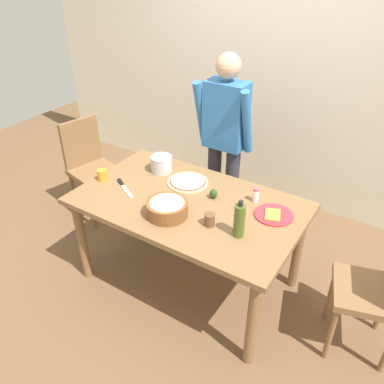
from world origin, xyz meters
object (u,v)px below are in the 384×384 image
at_px(dining_table, 188,212).
at_px(person_cook, 225,137).
at_px(salt_shaker, 256,195).
at_px(chef_knife, 123,186).
at_px(pizza_raw_on_board, 188,182).
at_px(cup_orange, 102,175).
at_px(avocado, 213,194).
at_px(plate_with_slice, 273,215).
at_px(popcorn_bowl, 167,207).
at_px(chair_wooden_left, 90,164).
at_px(chair_wooden_right, 382,287).
at_px(olive_oil_bottle, 239,220).
at_px(steel_pot, 161,164).
at_px(cup_small_brown, 210,220).

xyz_separation_m(dining_table, person_cook, (-0.13, 0.76, 0.27)).
bearing_deg(salt_shaker, chef_knife, -158.63).
distance_m(pizza_raw_on_board, cup_orange, 0.66).
bearing_deg(avocado, plate_with_slice, 3.25).
height_order(pizza_raw_on_board, popcorn_bowl, popcorn_bowl).
bearing_deg(chair_wooden_left, pizza_raw_on_board, -5.12).
distance_m(chair_wooden_right, plate_with_slice, 0.78).
height_order(olive_oil_bottle, avocado, olive_oil_bottle).
relative_size(chair_wooden_right, popcorn_bowl, 3.39).
relative_size(chair_wooden_right, pizza_raw_on_board, 3.06).
height_order(person_cook, cup_orange, person_cook).
relative_size(steel_pot, salt_shaker, 1.64).
relative_size(chair_wooden_right, plate_with_slice, 3.65).
bearing_deg(chef_knife, dining_table, 11.07).
xyz_separation_m(chair_wooden_right, chef_knife, (-1.83, -0.22, 0.23)).
bearing_deg(chair_wooden_left, chef_knife, -27.05).
relative_size(person_cook, steel_pot, 9.34).
height_order(chair_wooden_left, pizza_raw_on_board, chair_wooden_left).
bearing_deg(dining_table, plate_with_slice, 15.48).
bearing_deg(plate_with_slice, chef_knife, -166.57).
xyz_separation_m(person_cook, cup_small_brown, (0.39, -0.91, -0.14)).
bearing_deg(pizza_raw_on_board, chair_wooden_left, 174.88).
bearing_deg(cup_small_brown, popcorn_bowl, -169.32).
bearing_deg(person_cook, steel_pot, -120.02).
xyz_separation_m(popcorn_bowl, salt_shaker, (0.43, 0.47, -0.01)).
bearing_deg(olive_oil_bottle, chair_wooden_right, 17.92).
height_order(chair_wooden_left, cup_small_brown, chair_wooden_left).
bearing_deg(salt_shaker, person_cook, 136.38).
distance_m(popcorn_bowl, olive_oil_bottle, 0.51).
distance_m(dining_table, plate_with_slice, 0.61).
xyz_separation_m(dining_table, steel_pot, (-0.42, 0.25, 0.16)).
relative_size(plate_with_slice, steel_pot, 1.50).
xyz_separation_m(chair_wooden_left, steel_pot, (0.90, -0.06, 0.29)).
xyz_separation_m(pizza_raw_on_board, plate_with_slice, (0.71, -0.05, -0.00)).
height_order(chair_wooden_left, chef_knife, chair_wooden_left).
xyz_separation_m(plate_with_slice, salt_shaker, (-0.18, 0.10, 0.04)).
bearing_deg(chef_knife, avocado, 20.11).
distance_m(steel_pot, salt_shaker, 0.82).
height_order(dining_table, person_cook, person_cook).
xyz_separation_m(pizza_raw_on_board, steel_pot, (-0.28, 0.05, 0.06)).
xyz_separation_m(dining_table, cup_orange, (-0.72, -0.11, 0.13)).
distance_m(olive_oil_bottle, cup_small_brown, 0.22).
distance_m(olive_oil_bottle, steel_pot, 0.98).
bearing_deg(popcorn_bowl, chair_wooden_right, 14.01).
bearing_deg(chair_wooden_right, pizza_raw_on_board, 176.72).
height_order(plate_with_slice, cup_orange, cup_orange).
distance_m(pizza_raw_on_board, olive_oil_bottle, 0.71).
bearing_deg(person_cook, chef_knife, -114.25).
xyz_separation_m(cup_orange, salt_shaker, (1.12, 0.36, 0.01)).
bearing_deg(pizza_raw_on_board, chair_wooden_right, -3.28).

